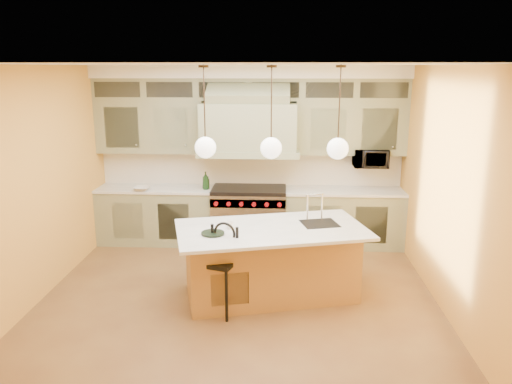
# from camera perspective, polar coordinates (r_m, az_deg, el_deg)

# --- Properties ---
(floor) EXTENTS (5.00, 5.00, 0.00)m
(floor) POSITION_cam_1_polar(r_m,az_deg,el_deg) (6.44, -2.10, -12.41)
(floor) COLOR brown
(floor) RESTS_ON ground
(ceiling) EXTENTS (5.00, 5.00, 0.00)m
(ceiling) POSITION_cam_1_polar(r_m,az_deg,el_deg) (5.76, -2.36, 14.37)
(ceiling) COLOR white
(ceiling) RESTS_ON wall_back
(wall_back) EXTENTS (5.00, 0.00, 5.00)m
(wall_back) POSITION_cam_1_polar(r_m,az_deg,el_deg) (8.37, -0.64, 4.33)
(wall_back) COLOR gold
(wall_back) RESTS_ON ground
(wall_front) EXTENTS (5.00, 0.00, 5.00)m
(wall_front) POSITION_cam_1_polar(r_m,az_deg,el_deg) (3.57, -5.96, -9.44)
(wall_front) COLOR gold
(wall_front) RESTS_ON ground
(wall_left) EXTENTS (0.00, 5.00, 5.00)m
(wall_left) POSITION_cam_1_polar(r_m,az_deg,el_deg) (6.64, -24.22, 0.49)
(wall_left) COLOR gold
(wall_left) RESTS_ON ground
(wall_right) EXTENTS (0.00, 5.00, 5.00)m
(wall_right) POSITION_cam_1_polar(r_m,az_deg,el_deg) (6.22, 21.36, -0.09)
(wall_right) COLOR gold
(wall_right) RESTS_ON ground
(back_cabinetry) EXTENTS (5.00, 0.77, 2.90)m
(back_cabinetry) POSITION_cam_1_polar(r_m,az_deg,el_deg) (8.11, -0.77, 3.87)
(back_cabinetry) COLOR gray
(back_cabinetry) RESTS_ON floor
(range) EXTENTS (1.20, 0.74, 0.96)m
(range) POSITION_cam_1_polar(r_m,az_deg,el_deg) (8.25, -0.79, -2.71)
(range) COLOR silver
(range) RESTS_ON floor
(kitchen_island) EXTENTS (2.58, 1.79, 1.35)m
(kitchen_island) POSITION_cam_1_polar(r_m,az_deg,el_deg) (6.44, 1.69, -7.79)
(kitchen_island) COLOR #A7773B
(kitchen_island) RESTS_ON floor
(counter_stool) EXTENTS (0.48, 0.48, 1.09)m
(counter_stool) POSITION_cam_1_polar(r_m,az_deg,el_deg) (5.95, -4.10, -8.17)
(counter_stool) COLOR black
(counter_stool) RESTS_ON floor
(microwave) EXTENTS (0.54, 0.37, 0.30)m
(microwave) POSITION_cam_1_polar(r_m,az_deg,el_deg) (8.23, 12.95, 3.80)
(microwave) COLOR black
(microwave) RESTS_ON back_cabinetry
(oil_bottle_a) EXTENTS (0.11, 0.11, 0.29)m
(oil_bottle_a) POSITION_cam_1_polar(r_m,az_deg,el_deg) (8.11, -5.77, 1.31)
(oil_bottle_a) COLOR #143315
(oil_bottle_a) RESTS_ON back_cabinetry
(oil_bottle_b) EXTENTS (0.11, 0.11, 0.22)m
(oil_bottle_b) POSITION_cam_1_polar(r_m,az_deg,el_deg) (8.19, -5.69, 1.17)
(oil_bottle_b) COLOR black
(oil_bottle_b) RESTS_ON back_cabinetry
(fruit_bowl) EXTENTS (0.26, 0.26, 0.06)m
(fruit_bowl) POSITION_cam_1_polar(r_m,az_deg,el_deg) (8.21, -12.91, 0.36)
(fruit_bowl) COLOR beige
(fruit_bowl) RESTS_ON back_cabinetry
(cup) EXTENTS (0.11, 0.11, 0.09)m
(cup) POSITION_cam_1_polar(r_m,az_deg,el_deg) (6.20, -3.04, -3.81)
(cup) COLOR white
(cup) RESTS_ON kitchen_island
(pendant_left) EXTENTS (0.26, 0.26, 1.11)m
(pendant_left) POSITION_cam_1_polar(r_m,az_deg,el_deg) (6.12, -5.81, 5.36)
(pendant_left) COLOR #2D2319
(pendant_left) RESTS_ON ceiling
(pendant_center) EXTENTS (0.26, 0.26, 1.11)m
(pendant_center) POSITION_cam_1_polar(r_m,az_deg,el_deg) (6.05, 1.74, 5.32)
(pendant_center) COLOR #2D2319
(pendant_center) RESTS_ON ceiling
(pendant_right) EXTENTS (0.26, 0.26, 1.11)m
(pendant_right) POSITION_cam_1_polar(r_m,az_deg,el_deg) (6.08, 9.33, 5.19)
(pendant_right) COLOR #2D2319
(pendant_right) RESTS_ON ceiling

